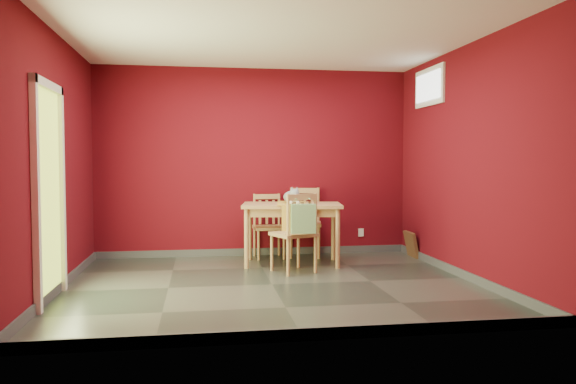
{
  "coord_description": "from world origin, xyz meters",
  "views": [
    {
      "loc": [
        -0.78,
        -6.1,
        1.35
      ],
      "look_at": [
        0.25,
        0.45,
        1.0
      ],
      "focal_mm": 35.0,
      "sensor_mm": 36.0,
      "label": 1
    }
  ],
  "objects": [
    {
      "name": "chair_far_right",
      "position": [
        0.71,
        1.81,
        0.5
      ],
      "size": [
        0.53,
        0.53,
        0.98
      ],
      "color": "tan",
      "rests_on": "ground"
    },
    {
      "name": "doorway",
      "position": [
        -2.23,
        -0.4,
        1.12
      ],
      "size": [
        0.06,
        1.01,
        2.13
      ],
      "color": "#B7D838",
      "rests_on": "ground"
    },
    {
      "name": "window",
      "position": [
        2.23,
        1.0,
        2.35
      ],
      "size": [
        0.05,
        0.9,
        0.5
      ],
      "color": "white",
      "rests_on": "room_shell"
    },
    {
      "name": "chair_near",
      "position": [
        0.37,
        0.62,
        0.5
      ],
      "size": [
        0.6,
        0.6,
        0.98
      ],
      "color": "tan",
      "rests_on": "ground"
    },
    {
      "name": "ground",
      "position": [
        0.0,
        0.0,
        0.0
      ],
      "size": [
        4.5,
        4.5,
        0.0
      ],
      "primitive_type": "plane",
      "color": "#2D342D",
      "rests_on": "ground"
    },
    {
      "name": "room_shell",
      "position": [
        0.0,
        0.0,
        0.05
      ],
      "size": [
        4.5,
        4.5,
        4.5
      ],
      "color": "#520810",
      "rests_on": "ground"
    },
    {
      "name": "dining_table",
      "position": [
        0.42,
        1.2,
        0.71
      ],
      "size": [
        1.39,
        0.93,
        0.81
      ],
      "color": "tan",
      "rests_on": "ground"
    },
    {
      "name": "chair_far_left",
      "position": [
        0.18,
        1.77,
        0.46
      ],
      "size": [
        0.44,
        0.44,
        0.9
      ],
      "color": "tan",
      "rests_on": "ground"
    },
    {
      "name": "picture_frame",
      "position": [
        2.19,
        1.47,
        0.18
      ],
      "size": [
        0.12,
        0.37,
        0.37
      ],
      "color": "brown",
      "rests_on": "ground"
    },
    {
      "name": "table_runner",
      "position": [
        0.42,
        1.06,
        0.74
      ],
      "size": [
        0.49,
        0.85,
        0.4
      ],
      "color": "gold",
      "rests_on": "dining_table"
    },
    {
      "name": "tote_bag",
      "position": [
        0.43,
        0.41,
        0.69
      ],
      "size": [
        0.29,
        0.18,
        0.42
      ],
      "color": "#75A26A",
      "rests_on": "chair_near"
    },
    {
      "name": "cat",
      "position": [
        0.42,
        1.22,
        0.92
      ],
      "size": [
        0.3,
        0.49,
        0.24
      ],
      "primitive_type": null,
      "rotation": [
        0.0,
        0.0,
        -0.11
      ],
      "color": "slate",
      "rests_on": "table_runner"
    },
    {
      "name": "outlet_plate",
      "position": [
        1.6,
        1.99,
        0.3
      ],
      "size": [
        0.08,
        0.02,
        0.12
      ],
      "primitive_type": "cube",
      "color": "silver",
      "rests_on": "room_shell"
    }
  ]
}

